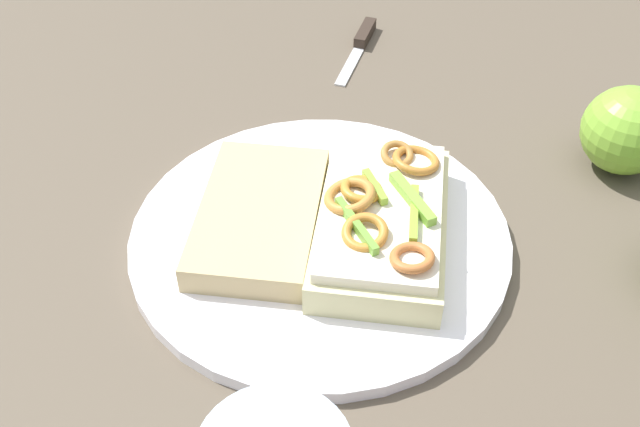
# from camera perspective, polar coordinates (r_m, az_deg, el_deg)

# --- Properties ---
(ground_plane) EXTENTS (2.00, 2.00, 0.00)m
(ground_plane) POSITION_cam_1_polar(r_m,az_deg,el_deg) (0.61, 0.00, -2.18)
(ground_plane) COLOR brown
(ground_plane) RESTS_ON ground
(plate) EXTENTS (0.29, 0.29, 0.01)m
(plate) POSITION_cam_1_polar(r_m,az_deg,el_deg) (0.60, 0.00, -1.79)
(plate) COLOR white
(plate) RESTS_ON ground_plane
(sandwich) EXTENTS (0.18, 0.19, 0.05)m
(sandwich) POSITION_cam_1_polar(r_m,az_deg,el_deg) (0.58, 4.58, -0.52)
(sandwich) COLOR beige
(sandwich) RESTS_ON plate
(bread_slice_side) EXTENTS (0.17, 0.17, 0.02)m
(bread_slice_side) POSITION_cam_1_polar(r_m,az_deg,el_deg) (0.60, -4.47, -0.18)
(bread_slice_side) COLOR tan
(bread_slice_side) RESTS_ON plate
(apple_2) EXTENTS (0.10, 0.10, 0.08)m
(apple_2) POSITION_cam_1_polar(r_m,az_deg,el_deg) (0.70, 21.62, 5.71)
(apple_2) COLOR #7AB234
(apple_2) RESTS_ON ground_plane
(knife) EXTENTS (0.08, 0.11, 0.01)m
(knife) POSITION_cam_1_polar(r_m,az_deg,el_deg) (0.84, 3.00, 12.43)
(knife) COLOR silver
(knife) RESTS_ON ground_plane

